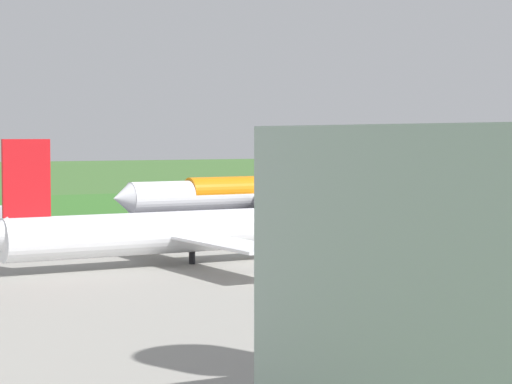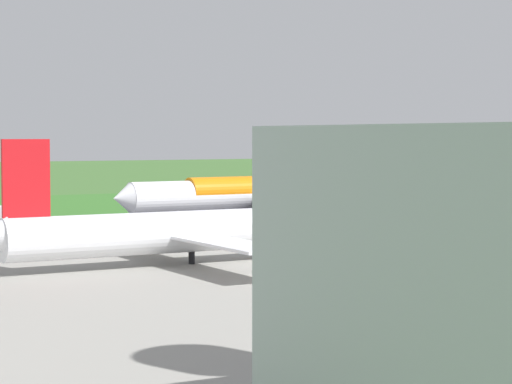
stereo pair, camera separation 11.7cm
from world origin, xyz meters
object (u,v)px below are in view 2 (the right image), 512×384
no_stopping_sign (229,194)px  service_car_followme (432,202)px  airliner_parked_mid (189,230)px  service_truck_baggage (55,240)px  traffic_cone_orange (218,201)px  airliner_main (258,193)px  service_truck_fuel (0,213)px

no_stopping_sign → service_car_followme: bearing=128.1°
airliner_parked_mid → service_truck_baggage: 22.63m
service_car_followme → traffic_cone_orange: 46.02m
service_car_followme → traffic_cone_orange: service_car_followme is taller
airliner_main → service_car_followme: bearing=-170.5°
service_truck_baggage → no_stopping_sign: (-64.27, -77.07, 0.15)m
no_stopping_sign → traffic_cone_orange: (4.31, 3.40, -1.28)m
airliner_main → service_truck_fuel: (42.32, -13.04, -2.95)m
airliner_parked_mid → service_truck_fuel: (3.67, -67.29, -2.44)m
service_truck_fuel → service_car_followme: bearing=176.3°
service_truck_baggage → service_truck_fuel: 46.97m
service_car_followme → service_truck_fuel: service_truck_fuel is taller
airliner_parked_mid → no_stopping_sign: size_ratio=18.44×
airliner_main → traffic_cone_orange: bearing=-107.1°
airliner_main → airliner_parked_mid: 66.61m
no_stopping_sign → traffic_cone_orange: bearing=38.3°
airliner_parked_mid → traffic_cone_orange: size_ratio=87.52×
service_truck_baggage → service_car_followme: bearing=-156.0°
service_truck_baggage → no_stopping_sign: service_truck_baggage is taller
service_car_followme → airliner_main: bearing=9.5°
airliner_main → traffic_cone_orange: (-12.31, -40.04, -4.08)m
no_stopping_sign → service_truck_fuel: bearing=27.3°
service_truck_baggage → no_stopping_sign: size_ratio=2.38×
airliner_main → service_truck_baggage: size_ratio=8.71×
service_truck_fuel → traffic_cone_orange: 60.95m
airliner_parked_mid → no_stopping_sign: airliner_parked_mid is taller
airliner_parked_mid → no_stopping_sign: (-55.27, -97.69, -2.30)m
service_truck_baggage → service_car_followme: service_truck_baggage is taller
service_car_followme → service_truck_fuel: (87.15, -5.57, 0.56)m
traffic_cone_orange → airliner_main: bearing=72.9°
service_car_followme → no_stopping_sign: 45.71m
service_car_followme → traffic_cone_orange: (32.51, -32.57, -0.57)m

